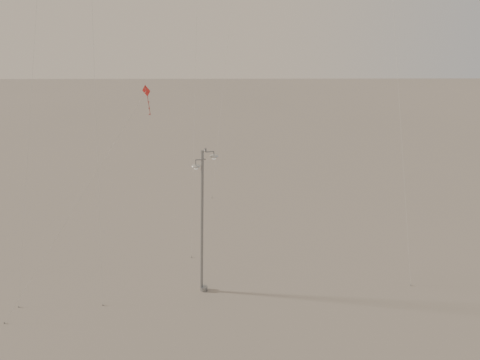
{
  "coord_description": "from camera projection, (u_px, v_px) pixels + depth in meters",
  "views": [
    {
      "loc": [
        2.26,
        -23.51,
        18.7
      ],
      "look_at": [
        2.47,
        5.0,
        6.9
      ],
      "focal_mm": 35.0,
      "sensor_mm": 36.0,
      "label": 1
    }
  ],
  "objects": [
    {
      "name": "kite_3",
      "position": [
        117.0,
        141.0,
        27.05
      ],
      "size": [
        9.12,
        4.29,
        13.55
      ],
      "rotation": [
        0.0,
        0.0,
        -0.42
      ],
      "color": "maroon",
      "rests_on": "ground"
    },
    {
      "name": "kite_4",
      "position": [
        394.0,
        18.0,
        29.96
      ],
      "size": [
        2.33,
        6.86,
        21.39
      ],
      "rotation": [
        0.0,
        0.0,
        1.36
      ],
      "color": "#282521",
      "rests_on": "ground"
    },
    {
      "name": "street_lamp",
      "position": [
        203.0,
        219.0,
        29.08
      ],
      "size": [
        1.6,
        0.73,
        9.98
      ],
      "color": "gray",
      "rests_on": "ground"
    },
    {
      "name": "ground",
      "position": [
        201.0,
        314.0,
        28.86
      ],
      "size": [
        160.0,
        160.0,
        0.0
      ],
      "primitive_type": "plane",
      "color": "gray",
      "rests_on": "ground"
    }
  ]
}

